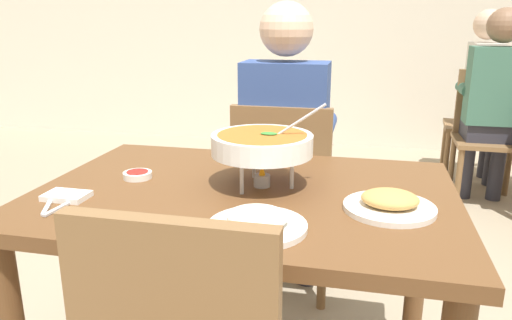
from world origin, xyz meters
name	(u,v)px	position (x,y,z in m)	size (l,w,h in m)	color
dining_table_main	(245,226)	(0.00, 0.00, 0.64)	(1.22, 0.85, 0.75)	brown
chair_diner_main	(284,190)	(0.00, 0.71, 0.51)	(0.44, 0.44, 0.90)	brown
diner_main	(286,136)	(0.00, 0.74, 0.75)	(0.40, 0.45, 1.31)	#2D2D38
curry_bowl	(262,145)	(0.04, 0.04, 0.88)	(0.33, 0.30, 0.26)	silver
rice_plate	(257,222)	(0.10, -0.27, 0.78)	(0.24, 0.24, 0.06)	white
appetizer_plate	(390,203)	(0.41, -0.07, 0.78)	(0.24, 0.24, 0.06)	white
sauce_dish	(138,175)	(-0.36, 0.03, 0.77)	(0.09, 0.09, 0.02)	white
napkin_folded	(67,196)	(-0.47, -0.18, 0.76)	(0.12, 0.08, 0.02)	white
fork_utensil	(49,203)	(-0.49, -0.23, 0.76)	(0.01, 0.17, 0.01)	silver
spoon_utensil	(66,204)	(-0.44, -0.23, 0.76)	(0.01, 0.17, 0.01)	silver
chair_bg_left	(489,118)	(1.25, 2.68, 0.51)	(0.48, 0.48, 0.90)	brown
chair_bg_middle	(487,128)	(1.16, 2.28, 0.51)	(0.45, 0.45, 0.90)	brown
patron_bg_left	(487,87)	(1.21, 2.70, 0.75)	(0.45, 0.40, 1.31)	#2D2D38
patron_bg_middle	(494,96)	(1.15, 2.18, 0.75)	(0.40, 0.45, 1.31)	#2D2D38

